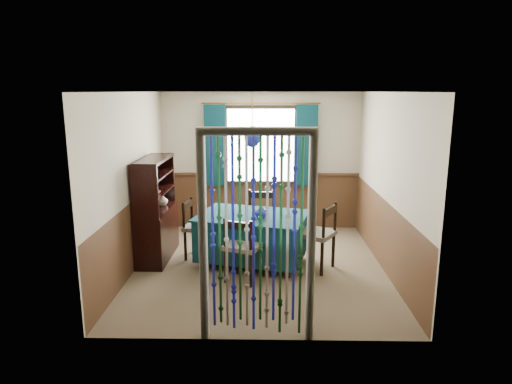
{
  "coord_description": "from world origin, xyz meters",
  "views": [
    {
      "loc": [
        0.08,
        -6.27,
        2.51
      ],
      "look_at": [
        -0.05,
        0.22,
        1.07
      ],
      "focal_mm": 32.0,
      "sensor_mm": 36.0,
      "label": 1
    }
  ],
  "objects_px": {
    "chair_far": "(261,219)",
    "vase_sideboard": "(163,199)",
    "chair_near": "(243,247)",
    "chair_left": "(198,227)",
    "chair_right": "(318,235)",
    "vase_table": "(261,212)",
    "bowl_shelf": "(154,193)",
    "sideboard": "(156,223)",
    "pendant_lamp": "(252,137)",
    "dining_table": "(252,235)"
  },
  "relations": [
    {
      "from": "chair_left",
      "to": "chair_right",
      "type": "distance_m",
      "value": 1.84
    },
    {
      "from": "sideboard",
      "to": "chair_right",
      "type": "bearing_deg",
      "value": -8.91
    },
    {
      "from": "chair_left",
      "to": "vase_table",
      "type": "relative_size",
      "value": 5.17
    },
    {
      "from": "chair_near",
      "to": "chair_far",
      "type": "distance_m",
      "value": 1.35
    },
    {
      "from": "dining_table",
      "to": "sideboard",
      "type": "distance_m",
      "value": 1.49
    },
    {
      "from": "chair_near",
      "to": "chair_left",
      "type": "height_order",
      "value": "same"
    },
    {
      "from": "chair_left",
      "to": "bowl_shelf",
      "type": "bearing_deg",
      "value": -54.23
    },
    {
      "from": "chair_near",
      "to": "chair_right",
      "type": "height_order",
      "value": "chair_right"
    },
    {
      "from": "chair_far",
      "to": "sideboard",
      "type": "height_order",
      "value": "sideboard"
    },
    {
      "from": "chair_right",
      "to": "dining_table",
      "type": "bearing_deg",
      "value": 108.97
    },
    {
      "from": "vase_sideboard",
      "to": "chair_left",
      "type": "bearing_deg",
      "value": -20.27
    },
    {
      "from": "chair_left",
      "to": "vase_table",
      "type": "xyz_separation_m",
      "value": [
        0.97,
        -0.41,
        0.35
      ]
    },
    {
      "from": "pendant_lamp",
      "to": "vase_table",
      "type": "bearing_deg",
      "value": -51.81
    },
    {
      "from": "chair_near",
      "to": "sideboard",
      "type": "distance_m",
      "value": 1.62
    },
    {
      "from": "dining_table",
      "to": "pendant_lamp",
      "type": "relative_size",
      "value": 2.32
    },
    {
      "from": "chair_far",
      "to": "sideboard",
      "type": "bearing_deg",
      "value": 16.73
    },
    {
      "from": "chair_left",
      "to": "sideboard",
      "type": "bearing_deg",
      "value": -77.48
    },
    {
      "from": "sideboard",
      "to": "pendant_lamp",
      "type": "relative_size",
      "value": 2.01
    },
    {
      "from": "sideboard",
      "to": "pendant_lamp",
      "type": "xyz_separation_m",
      "value": [
        1.47,
        -0.22,
        1.33
      ]
    },
    {
      "from": "chair_far",
      "to": "sideboard",
      "type": "relative_size",
      "value": 0.61
    },
    {
      "from": "chair_left",
      "to": "bowl_shelf",
      "type": "relative_size",
      "value": 4.58
    },
    {
      "from": "dining_table",
      "to": "vase_sideboard",
      "type": "distance_m",
      "value": 1.55
    },
    {
      "from": "chair_left",
      "to": "vase_sideboard",
      "type": "height_order",
      "value": "vase_sideboard"
    },
    {
      "from": "pendant_lamp",
      "to": "chair_right",
      "type": "bearing_deg",
      "value": -12.07
    },
    {
      "from": "dining_table",
      "to": "chair_left",
      "type": "distance_m",
      "value": 0.88
    },
    {
      "from": "bowl_shelf",
      "to": "vase_table",
      "type": "bearing_deg",
      "value": -5.03
    },
    {
      "from": "pendant_lamp",
      "to": "vase_sideboard",
      "type": "relative_size",
      "value": 4.07
    },
    {
      "from": "chair_far",
      "to": "dining_table",
      "type": "bearing_deg",
      "value": 80.27
    },
    {
      "from": "vase_table",
      "to": "bowl_shelf",
      "type": "height_order",
      "value": "bowl_shelf"
    },
    {
      "from": "vase_sideboard",
      "to": "pendant_lamp",
      "type": "bearing_deg",
      "value": -18.04
    },
    {
      "from": "chair_near",
      "to": "chair_left",
      "type": "relative_size",
      "value": 1.0
    },
    {
      "from": "chair_far",
      "to": "chair_left",
      "type": "height_order",
      "value": "chair_far"
    },
    {
      "from": "vase_table",
      "to": "sideboard",
      "type": "bearing_deg",
      "value": 166.53
    },
    {
      "from": "chair_far",
      "to": "vase_table",
      "type": "distance_m",
      "value": 0.9
    },
    {
      "from": "dining_table",
      "to": "chair_far",
      "type": "distance_m",
      "value": 0.69
    },
    {
      "from": "dining_table",
      "to": "chair_left",
      "type": "bearing_deg",
      "value": 178.13
    },
    {
      "from": "pendant_lamp",
      "to": "vase_sideboard",
      "type": "xyz_separation_m",
      "value": [
        -1.41,
        0.46,
        -1.01
      ]
    },
    {
      "from": "chair_far",
      "to": "pendant_lamp",
      "type": "relative_size",
      "value": 1.23
    },
    {
      "from": "chair_near",
      "to": "sideboard",
      "type": "xyz_separation_m",
      "value": [
        -1.36,
        0.87,
        0.07
      ]
    },
    {
      "from": "chair_near",
      "to": "chair_right",
      "type": "relative_size",
      "value": 0.93
    },
    {
      "from": "chair_far",
      "to": "chair_left",
      "type": "distance_m",
      "value": 1.06
    },
    {
      "from": "chair_right",
      "to": "bowl_shelf",
      "type": "height_order",
      "value": "bowl_shelf"
    },
    {
      "from": "chair_left",
      "to": "vase_sideboard",
      "type": "bearing_deg",
      "value": -100.39
    },
    {
      "from": "chair_near",
      "to": "chair_left",
      "type": "distance_m",
      "value": 1.16
    },
    {
      "from": "pendant_lamp",
      "to": "vase_sideboard",
      "type": "bearing_deg",
      "value": 161.96
    },
    {
      "from": "pendant_lamp",
      "to": "chair_near",
      "type": "bearing_deg",
      "value": -99.88
    },
    {
      "from": "chair_near",
      "to": "pendant_lamp",
      "type": "relative_size",
      "value": 1.18
    },
    {
      "from": "chair_far",
      "to": "vase_sideboard",
      "type": "relative_size",
      "value": 5.0
    },
    {
      "from": "vase_table",
      "to": "vase_sideboard",
      "type": "height_order",
      "value": "vase_sideboard"
    },
    {
      "from": "sideboard",
      "to": "bowl_shelf",
      "type": "bearing_deg",
      "value": -75.46
    }
  ]
}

